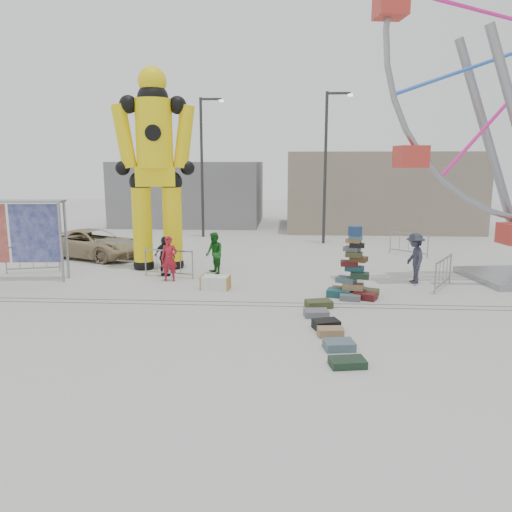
# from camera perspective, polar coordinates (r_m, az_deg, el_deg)

# --- Properties ---
(ground) EXTENTS (90.00, 90.00, 0.00)m
(ground) POSITION_cam_1_polar(r_m,az_deg,el_deg) (14.91, -0.47, -6.38)
(ground) COLOR #9E9E99
(ground) RESTS_ON ground
(track_line_near) EXTENTS (40.00, 0.04, 0.01)m
(track_line_near) POSITION_cam_1_polar(r_m,az_deg,el_deg) (15.48, -0.31, -5.71)
(track_line_near) COLOR #47443F
(track_line_near) RESTS_ON ground
(track_line_far) EXTENTS (40.00, 0.04, 0.01)m
(track_line_far) POSITION_cam_1_polar(r_m,az_deg,el_deg) (15.86, -0.21, -5.31)
(track_line_far) COLOR #47443F
(track_line_far) RESTS_ON ground
(building_right) EXTENTS (12.00, 8.00, 5.00)m
(building_right) POSITION_cam_1_polar(r_m,az_deg,el_deg) (34.78, 13.65, 7.28)
(building_right) COLOR gray
(building_right) RESTS_ON ground
(building_left) EXTENTS (10.00, 8.00, 4.40)m
(building_left) POSITION_cam_1_polar(r_m,az_deg,el_deg) (36.96, -7.37, 7.20)
(building_left) COLOR gray
(building_left) RESTS_ON ground
(lamp_post_right) EXTENTS (1.41, 0.25, 8.00)m
(lamp_post_right) POSITION_cam_1_polar(r_m,az_deg,el_deg) (27.30, 8.14, 10.79)
(lamp_post_right) COLOR #2D2D30
(lamp_post_right) RESTS_ON ground
(lamp_post_left) EXTENTS (1.41, 0.25, 8.00)m
(lamp_post_left) POSITION_cam_1_polar(r_m,az_deg,el_deg) (29.63, -6.04, 10.82)
(lamp_post_left) COLOR #2D2D30
(lamp_post_left) RESTS_ON ground
(suitcase_tower) EXTENTS (1.81, 1.50, 2.35)m
(suitcase_tower) POSITION_cam_1_polar(r_m,az_deg,el_deg) (16.69, 11.06, -2.38)
(suitcase_tower) COLOR #1C4E54
(suitcase_tower) RESTS_ON ground
(crash_test_dummy) EXTENTS (3.32, 1.45, 8.31)m
(crash_test_dummy) POSITION_cam_1_polar(r_m,az_deg,el_deg) (20.82, -11.45, 10.49)
(crash_test_dummy) COLOR black
(crash_test_dummy) RESTS_ON ground
(banner_scaffold) EXTENTS (4.21, 1.14, 3.01)m
(banner_scaffold) POSITION_cam_1_polar(r_m,az_deg,el_deg) (20.49, -26.54, 3.63)
(banner_scaffold) COLOR gray
(banner_scaffold) RESTS_ON ground
(steamer_trunk) EXTENTS (1.04, 0.66, 0.46)m
(steamer_trunk) POSITION_cam_1_polar(r_m,az_deg,el_deg) (17.49, -4.65, -3.06)
(steamer_trunk) COLOR silver
(steamer_trunk) RESTS_ON ground
(row_case_0) EXTENTS (0.89, 0.70, 0.22)m
(row_case_0) POSITION_cam_1_polar(r_m,az_deg,el_deg) (15.44, 7.19, -5.44)
(row_case_0) COLOR #3D4321
(row_case_0) RESTS_ON ground
(row_case_1) EXTENTS (0.74, 0.60, 0.19)m
(row_case_1) POSITION_cam_1_polar(r_m,az_deg,el_deg) (14.56, 6.90, -6.49)
(row_case_1) COLOR slate
(row_case_1) RESTS_ON ground
(row_case_2) EXTENTS (0.79, 0.67, 0.24)m
(row_case_2) POSITION_cam_1_polar(r_m,az_deg,el_deg) (13.54, 8.01, -7.73)
(row_case_2) COLOR black
(row_case_2) RESTS_ON ground
(row_case_3) EXTENTS (0.68, 0.48, 0.21)m
(row_case_3) POSITION_cam_1_polar(r_m,az_deg,el_deg) (13.02, 8.50, -8.57)
(row_case_3) COLOR #9A754E
(row_case_3) RESTS_ON ground
(row_case_4) EXTENTS (0.78, 0.65, 0.21)m
(row_case_4) POSITION_cam_1_polar(r_m,az_deg,el_deg) (12.17, 9.48, -10.00)
(row_case_4) COLOR slate
(row_case_4) RESTS_ON ground
(row_case_5) EXTENTS (0.84, 0.63, 0.17)m
(row_case_5) POSITION_cam_1_polar(r_m,az_deg,el_deg) (11.25, 10.41, -11.87)
(row_case_5) COLOR #1C3221
(row_case_5) RESTS_ON ground
(barricade_dummy_a) EXTENTS (1.94, 0.67, 1.10)m
(barricade_dummy_a) POSITION_cam_1_polar(r_m,az_deg,el_deg) (21.90, -24.15, -0.33)
(barricade_dummy_a) COLOR gray
(barricade_dummy_a) RESTS_ON ground
(barricade_dummy_b) EXTENTS (1.99, 0.41, 1.10)m
(barricade_dummy_b) POSITION_cam_1_polar(r_m,az_deg,el_deg) (22.37, -15.59, 0.43)
(barricade_dummy_b) COLOR gray
(barricade_dummy_b) RESTS_ON ground
(barricade_dummy_c) EXTENTS (1.97, 0.56, 1.10)m
(barricade_dummy_c) POSITION_cam_1_polar(r_m,az_deg,el_deg) (19.45, -9.95, -0.83)
(barricade_dummy_c) COLOR gray
(barricade_dummy_c) RESTS_ON ground
(barricade_wheel_front) EXTENTS (1.11, 1.77, 1.10)m
(barricade_wheel_front) POSITION_cam_1_polar(r_m,az_deg,el_deg) (18.65, 20.61, -1.85)
(barricade_wheel_front) COLOR gray
(barricade_wheel_front) RESTS_ON ground
(barricade_wheel_back) EXTENTS (1.50, 1.47, 1.10)m
(barricade_wheel_back) POSITION_cam_1_polar(r_m,az_deg,el_deg) (24.83, 17.04, 1.34)
(barricade_wheel_back) COLOR gray
(barricade_wheel_back) RESTS_ON ground
(pedestrian_red) EXTENTS (0.64, 0.44, 1.69)m
(pedestrian_red) POSITION_cam_1_polar(r_m,az_deg,el_deg) (18.80, -9.89, -0.31)
(pedestrian_red) COLOR maroon
(pedestrian_red) RESTS_ON ground
(pedestrian_green) EXTENTS (0.95, 1.01, 1.65)m
(pedestrian_green) POSITION_cam_1_polar(r_m,az_deg,el_deg) (19.81, -4.78, 0.32)
(pedestrian_green) COLOR #175D1A
(pedestrian_green) RESTS_ON ground
(pedestrian_black) EXTENTS (0.98, 0.66, 1.55)m
(pedestrian_black) POSITION_cam_1_polar(r_m,az_deg,el_deg) (19.65, -10.38, -0.05)
(pedestrian_black) COLOR black
(pedestrian_black) RESTS_ON ground
(pedestrian_grey) EXTENTS (0.78, 1.25, 1.86)m
(pedestrian_grey) POSITION_cam_1_polar(r_m,az_deg,el_deg) (19.10, 17.68, -0.23)
(pedestrian_grey) COLOR #292937
(pedestrian_grey) RESTS_ON ground
(parked_suv) EXTENTS (5.26, 3.79, 1.33)m
(parked_suv) POSITION_cam_1_polar(r_m,az_deg,el_deg) (24.27, -18.12, 1.35)
(parked_suv) COLOR tan
(parked_suv) RESTS_ON ground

